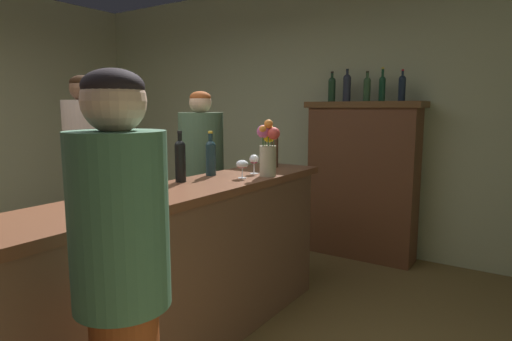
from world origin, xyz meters
The scene contains 20 objects.
floor centered at (0.00, 0.00, 0.00)m, with size 7.66×7.66×0.00m, color brown.
wall_back centered at (0.00, 2.86, 1.43)m, with size 6.01×0.12×2.87m, color #B2B88F.
bar_counter centered at (0.67, 0.05, 0.52)m, with size 0.52×3.16×1.02m.
display_cabinet centered at (0.96, 2.59, 0.81)m, with size 1.13×0.37×1.56m.
wine_bottle_merlot centered at (0.50, 0.80, 1.16)m, with size 0.07×0.07×0.31m.
wine_bottle_riesling centered at (0.72, -0.18, 1.15)m, with size 0.07×0.07×0.27m.
wine_bottle_pinot centered at (0.51, 0.48, 1.17)m, with size 0.07×0.07×0.33m.
wine_bottle_malbec centered at (0.65, 1.41, 1.17)m, with size 0.06×0.06×0.32m.
wine_glass_front centered at (0.71, 1.03, 1.12)m, with size 0.07×0.07×0.14m.
wine_glass_rear centered at (0.75, 0.82, 1.11)m, with size 0.08×0.08×0.12m.
flower_arrangement centered at (0.85, 0.99, 1.22)m, with size 0.16×0.13×0.39m.
cheese_plate centered at (0.80, -0.32, 1.03)m, with size 0.18×0.18×0.01m, color white.
display_bottle_left centered at (0.61, 2.59, 1.69)m, with size 0.07×0.07×0.30m.
display_bottle_midleft centered at (0.77, 2.59, 1.70)m, with size 0.08×0.08×0.32m.
display_bottle_center centered at (0.97, 2.59, 1.68)m, with size 0.07×0.07×0.29m.
display_bottle_midright centered at (1.12, 2.59, 1.69)m, with size 0.06×0.06×0.32m.
display_bottle_right centered at (1.30, 2.59, 1.68)m, with size 0.06×0.06×0.29m.
patron_near_entrance centered at (-0.38, 0.43, 0.96)m, with size 0.31×0.31×1.73m.
patron_redhead centered at (-0.01, 1.29, 0.89)m, with size 0.38×0.38×1.63m.
bartender centered at (1.26, -0.59, 0.90)m, with size 0.33×0.33×1.62m.
Camera 1 is at (2.40, -1.49, 1.49)m, focal length 30.04 mm.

